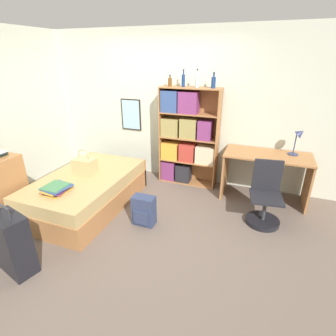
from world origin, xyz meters
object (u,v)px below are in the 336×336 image
(book_stack_on_bed, at_px, (56,189))
(suitcase, at_px, (13,244))
(desk_lamp, at_px, (299,137))
(desk_chair, at_px, (264,204))
(backpack, at_px, (144,211))
(bottle_brown, at_px, (183,80))
(bed, at_px, (87,191))
(bottle_green, at_px, (170,82))
(bottle_clear, at_px, (197,81))
(handbag, at_px, (85,166))
(bottle_blue, at_px, (213,82))
(desk, at_px, (266,168))
(bookcase, at_px, (185,138))

(book_stack_on_bed, bearing_deg, suitcase, -79.79)
(desk_lamp, height_order, desk_chair, desk_lamp)
(suitcase, relative_size, desk_chair, 0.93)
(backpack, bearing_deg, bottle_brown, 87.68)
(bed, height_order, bottle_brown, bottle_brown)
(bed, distance_m, bottle_green, 2.19)
(suitcase, distance_m, backpack, 1.55)
(bottle_green, bearing_deg, bottle_clear, -7.09)
(bed, distance_m, book_stack_on_bed, 0.64)
(bottle_brown, bearing_deg, handbag, -131.02)
(bottle_blue, bearing_deg, bed, -140.43)
(bottle_brown, xyz_separation_m, desk, (1.44, -0.17, -1.25))
(desk_lamp, relative_size, backpack, 1.01)
(bottle_brown, height_order, desk_chair, bottle_brown)
(suitcase, relative_size, bookcase, 0.48)
(bottle_brown, xyz_separation_m, bottle_clear, (0.24, -0.05, 0.00))
(handbag, relative_size, bottle_clear, 1.43)
(bed, distance_m, bottle_brown, 2.31)
(desk_chair, bearing_deg, bottle_clear, 147.54)
(desk_lamp, bearing_deg, bookcase, 178.81)
(desk_chair, height_order, backpack, desk_chair)
(bed, relative_size, desk, 1.45)
(suitcase, height_order, desk_lamp, desk_lamp)
(suitcase, relative_size, desk_lamp, 1.91)
(suitcase, distance_m, desk_chair, 3.09)
(bed, relative_size, bottle_clear, 6.61)
(bed, relative_size, bottle_brown, 6.87)
(bottle_clear, bearing_deg, handbag, -137.85)
(desk, height_order, desk_chair, desk_chair)
(suitcase, relative_size, bottle_clear, 2.90)
(bed, bearing_deg, bottle_brown, 50.65)
(book_stack_on_bed, xyz_separation_m, desk, (2.56, 1.72, -0.01))
(bottle_brown, bearing_deg, desk, -6.70)
(handbag, xyz_separation_m, backpack, (1.05, -0.20, -0.42))
(bottle_blue, height_order, desk, bottle_blue)
(bed, relative_size, backpack, 4.42)
(desk_lamp, bearing_deg, desk, -163.02)
(bottle_green, xyz_separation_m, bottle_blue, (0.72, -0.03, 0.02))
(backpack, bearing_deg, desk_lamp, 37.27)
(desk_chair, bearing_deg, desk_lamp, 66.05)
(suitcase, distance_m, bottle_brown, 3.24)
(bottle_brown, height_order, bottle_clear, bottle_clear)
(bed, height_order, bookcase, bookcase)
(handbag, bearing_deg, desk_chair, 9.68)
(suitcase, relative_size, bottle_green, 4.49)
(bookcase, distance_m, backpack, 1.60)
(bottle_blue, bearing_deg, book_stack_on_bed, -130.86)
(bed, bearing_deg, bookcase, 48.97)
(bed, height_order, handbag, handbag)
(bookcase, bearing_deg, suitcase, -110.65)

